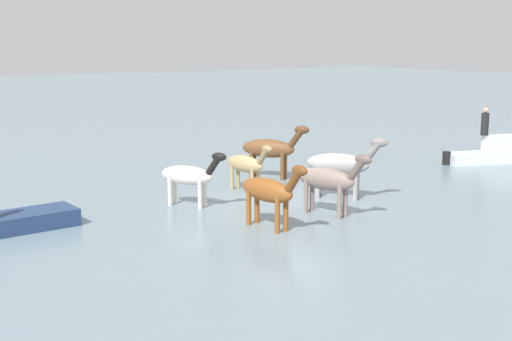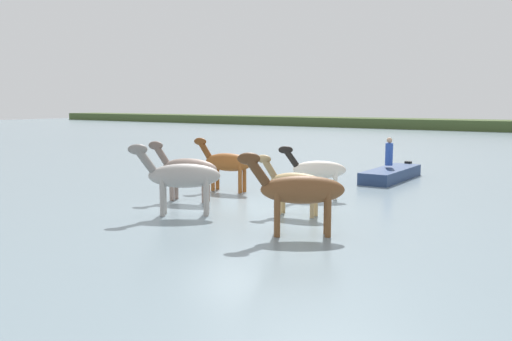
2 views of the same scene
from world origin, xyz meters
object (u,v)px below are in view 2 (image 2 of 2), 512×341
horse_chestnut_trailing (317,170)px  horse_pinto_flank (299,190)px  horse_lead (226,162)px  horse_mid_herd (295,183)px  horse_gray_outer (181,176)px  horse_dun_straggler (187,169)px  person_watcher_seated (389,153)px  boat_launch_far (391,176)px

horse_chestnut_trailing → horse_pinto_flank: 5.21m
horse_pinto_flank → horse_lead: bearing=-71.1°
horse_mid_herd → horse_gray_outer: bearing=28.2°
horse_dun_straggler → person_watcher_seated: (3.53, 8.83, 0.05)m
person_watcher_seated → horse_gray_outer: bearing=-101.2°
horse_gray_outer → horse_lead: (-1.57, 4.11, -0.07)m
boat_launch_far → person_watcher_seated: 1.00m
horse_dun_straggler → horse_lead: bearing=-101.3°
horse_pinto_flank → boat_launch_far: horse_pinto_flank is taller
horse_lead → person_watcher_seated: (3.68, 6.52, 0.06)m
horse_gray_outer → horse_mid_herd: size_ratio=1.07×
horse_dun_straggler → horse_chestnut_trailing: bearing=-155.1°
horse_chestnut_trailing → horse_lead: (-3.50, -0.50, 0.08)m
horse_gray_outer → horse_mid_herd: (2.70, 1.89, -0.20)m
horse_pinto_flank → boat_launch_far: bearing=-114.6°
horse_chestnut_trailing → person_watcher_seated: size_ratio=1.82×
horse_mid_herd → horse_pinto_flank: bearing=116.1°
horse_chestnut_trailing → horse_gray_outer: (-1.92, -4.61, 0.16)m
horse_pinto_flank → horse_mid_herd: 2.44m
horse_dun_straggler → boat_launch_far: size_ratio=0.55×
boat_launch_far → horse_pinto_flank: bearing=7.4°
horse_chestnut_trailing → horse_dun_straggler: horse_dun_straggler is taller
horse_gray_outer → horse_dun_straggler: (-1.42, 1.80, -0.06)m
horse_pinto_flank → boat_launch_far: size_ratio=0.52×
horse_chestnut_trailing → horse_lead: size_ratio=0.87×
horse_pinto_flank → horse_mid_herd: horse_pinto_flank is taller
horse_gray_outer → horse_chestnut_trailing: bearing=-149.5°
boat_launch_far → person_watcher_seated: person_watcher_seated is taller
person_watcher_seated → boat_launch_far: bearing=-44.1°
horse_lead → person_watcher_seated: horse_lead is taller
horse_gray_outer → horse_pinto_flank: (4.02, -0.15, -0.01)m
horse_gray_outer → horse_mid_herd: bearing=178.2°
horse_chestnut_trailing → horse_lead: horse_lead is taller
horse_dun_straggler → boat_launch_far: (3.72, 8.64, -0.91)m
horse_gray_outer → horse_dun_straggler: 2.29m
horse_lead → person_watcher_seated: size_ratio=2.11×
horse_pinto_flank → horse_mid_herd: (-1.33, 2.04, -0.18)m
horse_chestnut_trailing → person_watcher_seated: (0.19, 6.02, 0.14)m
horse_mid_herd → person_watcher_seated: person_watcher_seated is taller
horse_lead → horse_dun_straggler: (0.16, -2.31, 0.01)m
horse_chestnut_trailing → boat_launch_far: size_ratio=0.47×
horse_chestnut_trailing → horse_mid_herd: horse_chestnut_trailing is taller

